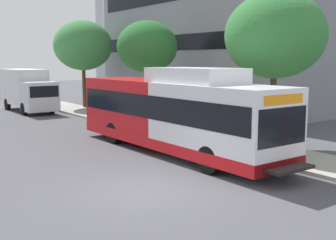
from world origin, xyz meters
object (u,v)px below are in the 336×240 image
at_px(transit_bus, 174,113).
at_px(street_tree_mid_block, 147,47).
at_px(street_tree_near_stop, 275,36).
at_px(street_tree_far_block, 83,45).
at_px(box_truck_background, 27,89).

xyz_separation_m(transit_bus, street_tree_mid_block, (4.02, 8.07, 3.06)).
distance_m(street_tree_near_stop, street_tree_far_block, 19.52).
bearing_deg(street_tree_mid_block, street_tree_far_block, 89.29).
distance_m(transit_bus, box_truck_background, 18.42).
bearing_deg(box_truck_background, transit_bus, -89.27).
height_order(street_tree_mid_block, box_truck_background, street_tree_mid_block).
distance_m(street_tree_near_stop, box_truck_background, 21.05).
relative_size(street_tree_mid_block, street_tree_far_block, 0.90).
height_order(transit_bus, street_tree_mid_block, street_tree_mid_block).
relative_size(street_tree_near_stop, box_truck_background, 0.96).
bearing_deg(transit_bus, street_tree_mid_block, 63.52).
relative_size(street_tree_near_stop, street_tree_far_block, 0.97).
xyz_separation_m(transit_bus, box_truck_background, (-0.23, 18.42, 0.04)).
relative_size(transit_bus, street_tree_mid_block, 1.96).
distance_m(transit_bus, street_tree_far_block, 18.41).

